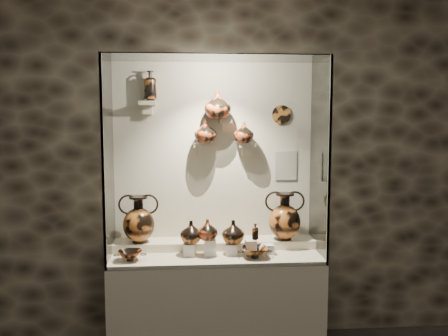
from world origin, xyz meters
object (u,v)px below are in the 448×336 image
(lekythos_small, at_px, (255,231))
(ovoid_vase_a, at_px, (205,132))
(kylix_left, at_px, (130,255))
(jug_a, at_px, (191,232))
(jug_b, at_px, (208,230))
(jug_c, at_px, (233,232))
(amphora_left, at_px, (139,219))
(kylix_right, at_px, (255,251))
(ovoid_vase_c, at_px, (244,133))
(ovoid_vase_b, at_px, (218,105))
(lekythos_tall, at_px, (150,84))
(amphora_right, at_px, (285,216))

(lekythos_small, height_order, ovoid_vase_a, ovoid_vase_a)
(kylix_left, bearing_deg, jug_a, -5.22)
(jug_b, xyz_separation_m, ovoid_vase_a, (-0.00, 0.26, 0.77))
(jug_b, height_order, jug_c, jug_b)
(amphora_left, relative_size, lekythos_small, 2.65)
(amphora_left, bearing_deg, ovoid_vase_a, -12.71)
(jug_a, relative_size, kylix_right, 0.69)
(ovoid_vase_c, bearing_deg, jug_b, -142.26)
(jug_c, xyz_separation_m, ovoid_vase_b, (-0.11, 0.22, 1.02))
(amphora_left, xyz_separation_m, ovoid_vase_b, (0.66, 0.05, 0.94))
(lekythos_small, height_order, kylix_right, lekythos_small)
(ovoid_vase_b, bearing_deg, jug_b, -101.52)
(jug_a, height_order, lekythos_small, jug_a)
(lekythos_tall, distance_m, ovoid_vase_c, 0.87)
(jug_b, distance_m, lekythos_small, 0.39)
(kylix_left, relative_size, ovoid_vase_c, 1.38)
(jug_c, relative_size, kylix_right, 0.73)
(kylix_right, distance_m, ovoid_vase_a, 1.06)
(amphora_right, relative_size, kylix_left, 1.67)
(amphora_left, bearing_deg, jug_a, -40.81)
(ovoid_vase_c, bearing_deg, amphora_right, -15.41)
(amphora_right, distance_m, kylix_right, 0.46)
(kylix_left, height_order, kylix_right, kylix_right)
(ovoid_vase_c, bearing_deg, amphora_left, -177.77)
(lekythos_small, height_order, lekythos_tall, lekythos_tall)
(ovoid_vase_c, bearing_deg, jug_c, -117.43)
(lekythos_small, relative_size, ovoid_vase_c, 0.85)
(lekythos_small, bearing_deg, amphora_right, 40.62)
(jug_a, xyz_separation_m, lekythos_small, (0.52, -0.01, 0.00))
(amphora_left, relative_size, jug_b, 2.33)
(jug_a, xyz_separation_m, jug_b, (0.13, -0.03, 0.02))
(kylix_left, xyz_separation_m, ovoid_vase_c, (0.93, 0.35, 0.93))
(lekythos_small, bearing_deg, jug_c, -173.59)
(jug_a, distance_m, lekythos_small, 0.52)
(amphora_left, xyz_separation_m, kylix_left, (-0.05, -0.28, -0.22))
(jug_b, xyz_separation_m, ovoid_vase_b, (0.10, 0.25, 0.99))
(amphora_left, bearing_deg, ovoid_vase_b, -15.29)
(jug_a, bearing_deg, amphora_right, 30.04)
(jug_a, relative_size, kylix_left, 0.76)
(jug_c, height_order, ovoid_vase_c, ovoid_vase_c)
(lekythos_tall, bearing_deg, jug_a, -58.17)
(ovoid_vase_c, bearing_deg, lekythos_tall, 175.63)
(amphora_left, distance_m, jug_b, 0.60)
(ovoid_vase_a, distance_m, ovoid_vase_b, 0.24)
(jug_b, distance_m, ovoid_vase_c, 0.87)
(kylix_right, bearing_deg, jug_c, 131.22)
(jug_a, bearing_deg, jug_c, 18.35)
(amphora_right, distance_m, lekythos_small, 0.33)
(jug_c, xyz_separation_m, kylix_right, (0.16, -0.11, -0.13))
(amphora_right, xyz_separation_m, kylix_right, (-0.29, -0.27, -0.22))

